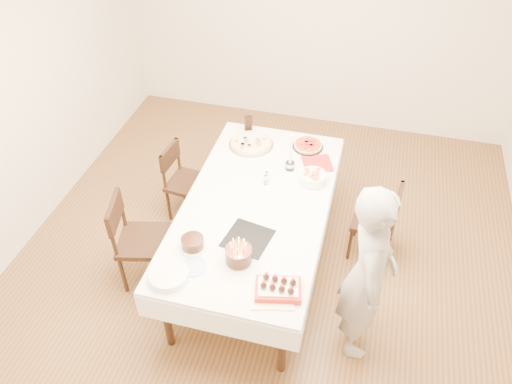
% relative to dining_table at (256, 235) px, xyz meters
% --- Properties ---
extents(floor, '(5.00, 5.00, 0.00)m').
position_rel_dining_table_xyz_m(floor, '(0.09, 0.00, -0.38)').
color(floor, brown).
rests_on(floor, ground).
extents(wall_back, '(4.50, 0.04, 2.70)m').
position_rel_dining_table_xyz_m(wall_back, '(0.09, 2.50, 0.98)').
color(wall_back, beige).
rests_on(wall_back, floor).
extents(dining_table, '(1.80, 2.40, 0.75)m').
position_rel_dining_table_xyz_m(dining_table, '(0.00, 0.00, 0.00)').
color(dining_table, white).
rests_on(dining_table, floor).
extents(chair_right_savory, '(0.42, 0.42, 0.78)m').
position_rel_dining_table_xyz_m(chair_right_savory, '(0.96, 0.43, 0.01)').
color(chair_right_savory, black).
rests_on(chair_right_savory, floor).
extents(chair_left_savory, '(0.44, 0.44, 0.78)m').
position_rel_dining_table_xyz_m(chair_left_savory, '(-0.79, 0.49, 0.02)').
color(chair_left_savory, black).
rests_on(chair_left_savory, floor).
extents(chair_left_dessert, '(0.54, 0.54, 0.87)m').
position_rel_dining_table_xyz_m(chair_left_dessert, '(-0.87, -0.35, 0.06)').
color(chair_left_dessert, black).
rests_on(chair_left_dessert, floor).
extents(person, '(0.41, 0.58, 1.53)m').
position_rel_dining_table_xyz_m(person, '(0.94, -0.52, 0.39)').
color(person, '#9D9994').
rests_on(person, floor).
extents(pizza_white, '(0.44, 0.44, 0.04)m').
position_rel_dining_table_xyz_m(pizza_white, '(-0.25, 0.75, 0.40)').
color(pizza_white, beige).
rests_on(pizza_white, dining_table).
extents(pizza_pepperoni, '(0.32, 0.32, 0.04)m').
position_rel_dining_table_xyz_m(pizza_pepperoni, '(0.27, 0.86, 0.40)').
color(pizza_pepperoni, red).
rests_on(pizza_pepperoni, dining_table).
extents(red_placemat, '(0.33, 0.33, 0.01)m').
position_rel_dining_table_xyz_m(red_placemat, '(0.39, 0.64, 0.38)').
color(red_placemat, '#B21E1E').
rests_on(red_placemat, dining_table).
extents(pasta_bowl, '(0.27, 0.27, 0.07)m').
position_rel_dining_table_xyz_m(pasta_bowl, '(0.39, 0.39, 0.42)').
color(pasta_bowl, white).
rests_on(pasta_bowl, dining_table).
extents(taper_candle, '(0.11, 0.11, 0.38)m').
position_rel_dining_table_xyz_m(taper_candle, '(0.17, 0.50, 0.56)').
color(taper_candle, white).
rests_on(taper_candle, dining_table).
extents(shaker_pair, '(0.10, 0.10, 0.09)m').
position_rel_dining_table_xyz_m(shaker_pair, '(0.02, 0.25, 0.42)').
color(shaker_pair, white).
rests_on(shaker_pair, dining_table).
extents(cola_glass, '(0.08, 0.08, 0.15)m').
position_rel_dining_table_xyz_m(cola_glass, '(-0.33, 0.98, 0.45)').
color(cola_glass, black).
rests_on(cola_glass, dining_table).
extents(layer_cake, '(0.28, 0.28, 0.09)m').
position_rel_dining_table_xyz_m(layer_cake, '(-0.33, -0.57, 0.42)').
color(layer_cake, black).
rests_on(layer_cake, dining_table).
extents(cake_board, '(0.38, 0.38, 0.01)m').
position_rel_dining_table_xyz_m(cake_board, '(0.04, -0.39, 0.38)').
color(cake_board, black).
rests_on(cake_board, dining_table).
extents(birthday_cake, '(0.23, 0.23, 0.17)m').
position_rel_dining_table_xyz_m(birthday_cake, '(0.03, -0.62, 0.47)').
color(birthday_cake, '#351C0E').
rests_on(birthday_cake, dining_table).
extents(strawberry_box, '(0.34, 0.27, 0.08)m').
position_rel_dining_table_xyz_m(strawberry_box, '(0.37, -0.82, 0.41)').
color(strawberry_box, '#AA1F13').
rests_on(strawberry_box, dining_table).
extents(box_lid, '(0.32, 0.25, 0.02)m').
position_rel_dining_table_xyz_m(box_lid, '(0.34, -0.88, 0.38)').
color(box_lid, beige).
rests_on(box_lid, dining_table).
extents(plate_stack, '(0.36, 0.36, 0.06)m').
position_rel_dining_table_xyz_m(plate_stack, '(-0.39, -0.89, 0.40)').
color(plate_stack, white).
rests_on(plate_stack, dining_table).
extents(china_plate, '(0.23, 0.23, 0.01)m').
position_rel_dining_table_xyz_m(china_plate, '(-0.26, -0.75, 0.38)').
color(china_plate, white).
rests_on(china_plate, dining_table).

